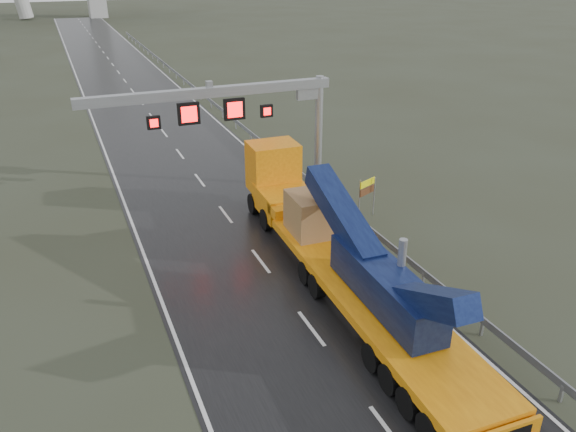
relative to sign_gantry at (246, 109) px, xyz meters
name	(u,v)px	position (x,y,z in m)	size (l,w,h in m)	color
ground	(359,393)	(-2.10, -17.99, -5.61)	(400.00, 400.00, 0.00)	#323525
road	(152,116)	(-2.10, 22.01, -5.60)	(11.00, 200.00, 0.02)	black
guardrail	(247,130)	(4.00, 12.01, -4.91)	(0.20, 140.00, 1.40)	gray
sign_gantry	(246,109)	(0.00, 0.00, 0.00)	(14.90, 1.20, 7.42)	#B0B0AB
heavy_haul_truck	(326,232)	(0.58, -9.76, -3.69)	(3.77, 21.18, 4.95)	#FF9C0E
exit_sign_pair	(367,190)	(5.42, -5.27, -4.00)	(1.25, 0.61, 2.31)	gray
striped_barrier	(327,195)	(4.12, -2.82, -5.01)	(0.72, 0.39, 1.21)	red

